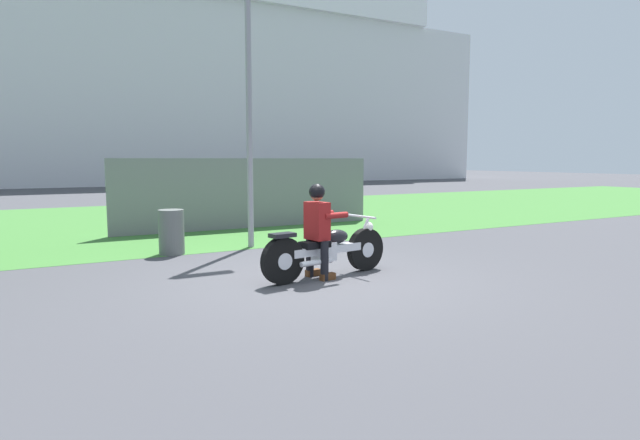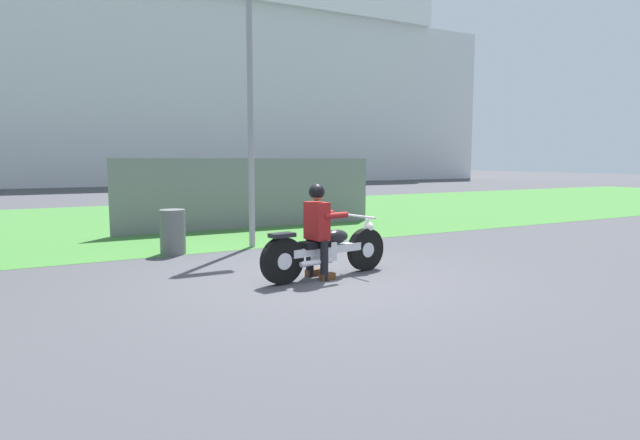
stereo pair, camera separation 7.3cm
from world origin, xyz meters
The scene contains 8 objects.
ground centered at (0.00, 0.00, 0.00)m, with size 120.00×120.00×0.00m, color #424247.
grass_verge centered at (0.00, 9.04, 0.00)m, with size 60.00×12.00×0.01m, color #3D7533.
stadium_facade centered at (2.98, 34.38, 6.50)m, with size 59.73×8.00×13.00m, color silver.
motorcycle_lead centered at (0.23, 0.13, 0.41)m, with size 2.27×0.69×0.90m.
rider_lead centered at (0.06, 0.10, 0.83)m, with size 0.59×0.51×1.42m.
streetlight_pole centered at (0.41, 3.31, 3.33)m, with size 0.96×0.20×5.26m.
trash_can centered at (-1.33, 3.24, 0.42)m, with size 0.47×0.47×0.84m, color #595E5B.
fence_segment centered at (1.45, 6.18, 0.90)m, with size 7.00×0.06×1.80m, color slate.
Camera 1 is at (-3.80, -6.81, 1.78)m, focal length 30.21 mm.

